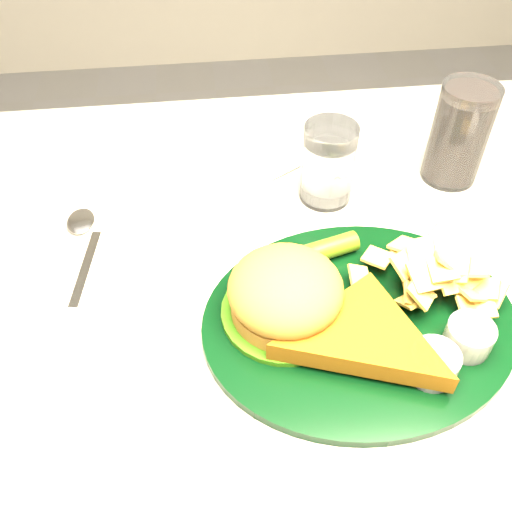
{
  "coord_description": "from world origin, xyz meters",
  "views": [
    {
      "loc": [
        -0.09,
        -0.44,
        1.24
      ],
      "look_at": [
        -0.04,
        -0.01,
        0.8
      ],
      "focal_mm": 40.0,
      "sensor_mm": 36.0,
      "label": 1
    }
  ],
  "objects_px": {
    "water_glass": "(328,164)",
    "table": "(278,430)",
    "dinner_plate": "(363,300)",
    "cola_glass": "(459,134)"
  },
  "relations": [
    {
      "from": "table",
      "to": "water_glass",
      "type": "xyz_separation_m",
      "value": [
        0.07,
        0.14,
        0.43
      ]
    },
    {
      "from": "water_glass",
      "to": "table",
      "type": "bearing_deg",
      "value": -117.83
    },
    {
      "from": "dinner_plate",
      "to": "cola_glass",
      "type": "height_order",
      "value": "cola_glass"
    },
    {
      "from": "water_glass",
      "to": "cola_glass",
      "type": "distance_m",
      "value": 0.18
    },
    {
      "from": "dinner_plate",
      "to": "water_glass",
      "type": "xyz_separation_m",
      "value": [
        0.01,
        0.21,
        0.02
      ]
    },
    {
      "from": "dinner_plate",
      "to": "table",
      "type": "bearing_deg",
      "value": 124.45
    },
    {
      "from": "table",
      "to": "dinner_plate",
      "type": "distance_m",
      "value": 0.43
    },
    {
      "from": "table",
      "to": "cola_glass",
      "type": "height_order",
      "value": "cola_glass"
    },
    {
      "from": "table",
      "to": "cola_glass",
      "type": "xyz_separation_m",
      "value": [
        0.25,
        0.16,
        0.44
      ]
    },
    {
      "from": "table",
      "to": "cola_glass",
      "type": "distance_m",
      "value": 0.53
    }
  ]
}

